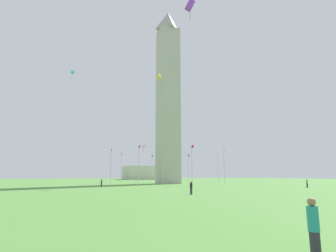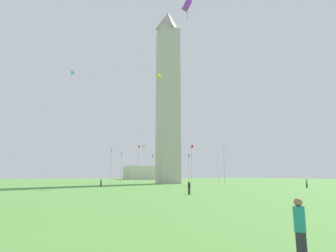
% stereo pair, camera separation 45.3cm
% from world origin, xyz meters
% --- Properties ---
extents(ground_plane, '(260.00, 260.00, 0.00)m').
position_xyz_m(ground_plane, '(0.00, 0.00, 0.00)').
color(ground_plane, '#548C3D').
extents(obelisk_monument, '(5.87, 5.87, 53.40)m').
position_xyz_m(obelisk_monument, '(0.00, 0.00, 26.70)').
color(obelisk_monument, '#B7B2A8').
rests_on(obelisk_monument, ground).
extents(flagpole_n, '(1.12, 0.14, 9.41)m').
position_xyz_m(flagpole_n, '(16.33, 0.00, 5.11)').
color(flagpole_n, silver).
rests_on(flagpole_n, ground).
extents(flagpole_ne, '(1.12, 0.14, 9.41)m').
position_xyz_m(flagpole_ne, '(11.56, 11.51, 5.11)').
color(flagpole_ne, silver).
rests_on(flagpole_ne, ground).
extents(flagpole_e, '(1.12, 0.14, 9.41)m').
position_xyz_m(flagpole_e, '(0.05, 16.28, 5.11)').
color(flagpole_e, silver).
rests_on(flagpole_e, ground).
extents(flagpole_se, '(1.12, 0.14, 9.41)m').
position_xyz_m(flagpole_se, '(-11.46, 11.51, 5.11)').
color(flagpole_se, silver).
rests_on(flagpole_se, ground).
extents(flagpole_s, '(1.12, 0.14, 9.41)m').
position_xyz_m(flagpole_s, '(-16.23, 0.00, 5.11)').
color(flagpole_s, silver).
rests_on(flagpole_s, ground).
extents(flagpole_sw, '(1.12, 0.14, 9.41)m').
position_xyz_m(flagpole_sw, '(-11.46, -11.51, 5.11)').
color(flagpole_sw, silver).
rests_on(flagpole_sw, ground).
extents(flagpole_w, '(1.12, 0.14, 9.41)m').
position_xyz_m(flagpole_w, '(0.05, -16.28, 5.11)').
color(flagpole_w, silver).
rests_on(flagpole_w, ground).
extents(flagpole_nw, '(1.12, 0.14, 9.41)m').
position_xyz_m(flagpole_nw, '(11.56, -11.51, 5.11)').
color(flagpole_nw, silver).
rests_on(flagpole_nw, ground).
extents(person_black_shirt, '(0.32, 0.32, 1.65)m').
position_xyz_m(person_black_shirt, '(42.40, -12.31, 0.82)').
color(person_black_shirt, '#2D2D38').
rests_on(person_black_shirt, ground).
extents(person_blue_shirt, '(0.32, 0.32, 1.62)m').
position_xyz_m(person_blue_shirt, '(14.11, -20.14, 0.80)').
color(person_blue_shirt, '#2D2D38').
rests_on(person_blue_shirt, ground).
extents(person_teal_shirt, '(0.32, 0.32, 1.75)m').
position_xyz_m(person_teal_shirt, '(67.97, -20.21, 0.87)').
color(person_teal_shirt, '#2D2D38').
rests_on(person_teal_shirt, ground).
extents(person_gray_shirt, '(0.32, 0.32, 1.71)m').
position_xyz_m(person_gray_shirt, '(32.62, 16.97, 0.85)').
color(person_gray_shirt, '#2D2D38').
rests_on(person_gray_shirt, ground).
extents(kite_yellow_delta, '(1.45, 1.70, 2.88)m').
position_xyz_m(kite_yellow_delta, '(13.87, -7.11, 26.01)').
color(kite_yellow_delta, yellow).
extents(kite_cyan_delta, '(1.42, 1.29, 1.88)m').
position_xyz_m(kite_cyan_delta, '(7.03, -27.48, 27.01)').
color(kite_cyan_delta, '#33C6D1').
extents(kite_purple_box, '(0.62, 1.01, 2.31)m').
position_xyz_m(kite_purple_box, '(51.05, -16.12, 19.74)').
color(kite_purple_box, purple).
extents(kite_pink_diamond, '(1.35, 1.32, 1.63)m').
position_xyz_m(kite_pink_diamond, '(5.81, -8.86, 9.69)').
color(kite_pink_diamond, pink).
extents(distant_building, '(21.17, 16.83, 7.28)m').
position_xyz_m(distant_building, '(-76.89, 11.26, 3.64)').
color(distant_building, beige).
rests_on(distant_building, ground).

